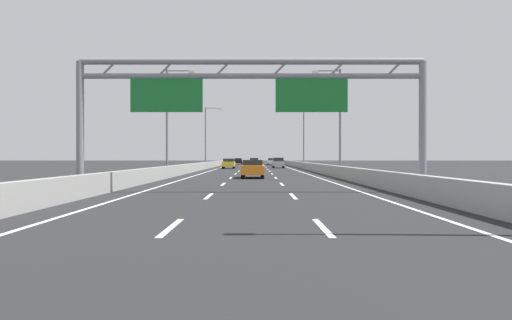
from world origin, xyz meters
TOP-DOWN VIEW (x-y plane):
  - ground_plane at (0.00, 100.00)m, footprint 260.00×260.00m
  - lane_dash_left_1 at (-1.80, 12.50)m, footprint 0.16×3.00m
  - lane_dash_left_2 at (-1.80, 21.50)m, footprint 0.16×3.00m
  - lane_dash_left_3 at (-1.80, 30.50)m, footprint 0.16×3.00m
  - lane_dash_left_4 at (-1.80, 39.50)m, footprint 0.16×3.00m
  - lane_dash_left_5 at (-1.80, 48.50)m, footprint 0.16×3.00m
  - lane_dash_left_6 at (-1.80, 57.50)m, footprint 0.16×3.00m
  - lane_dash_left_7 at (-1.80, 66.50)m, footprint 0.16×3.00m
  - lane_dash_left_8 at (-1.80, 75.50)m, footprint 0.16×3.00m
  - lane_dash_left_9 at (-1.80, 84.50)m, footprint 0.16×3.00m
  - lane_dash_left_10 at (-1.80, 93.50)m, footprint 0.16×3.00m
  - lane_dash_left_11 at (-1.80, 102.50)m, footprint 0.16×3.00m
  - lane_dash_left_12 at (-1.80, 111.50)m, footprint 0.16×3.00m
  - lane_dash_left_13 at (-1.80, 120.50)m, footprint 0.16×3.00m
  - lane_dash_left_14 at (-1.80, 129.50)m, footprint 0.16×3.00m
  - lane_dash_left_15 at (-1.80, 138.50)m, footprint 0.16×3.00m
  - lane_dash_left_16 at (-1.80, 147.50)m, footprint 0.16×3.00m
  - lane_dash_left_17 at (-1.80, 156.50)m, footprint 0.16×3.00m
  - lane_dash_right_1 at (1.80, 12.50)m, footprint 0.16×3.00m
  - lane_dash_right_2 at (1.80, 21.50)m, footprint 0.16×3.00m
  - lane_dash_right_3 at (1.80, 30.50)m, footprint 0.16×3.00m
  - lane_dash_right_4 at (1.80, 39.50)m, footprint 0.16×3.00m
  - lane_dash_right_5 at (1.80, 48.50)m, footprint 0.16×3.00m
  - lane_dash_right_6 at (1.80, 57.50)m, footprint 0.16×3.00m
  - lane_dash_right_7 at (1.80, 66.50)m, footprint 0.16×3.00m
  - lane_dash_right_8 at (1.80, 75.50)m, footprint 0.16×3.00m
  - lane_dash_right_9 at (1.80, 84.50)m, footprint 0.16×3.00m
  - lane_dash_right_10 at (1.80, 93.50)m, footprint 0.16×3.00m
  - lane_dash_right_11 at (1.80, 102.50)m, footprint 0.16×3.00m
  - lane_dash_right_12 at (1.80, 111.50)m, footprint 0.16×3.00m
  - lane_dash_right_13 at (1.80, 120.50)m, footprint 0.16×3.00m
  - lane_dash_right_14 at (1.80, 129.50)m, footprint 0.16×3.00m
  - lane_dash_right_15 at (1.80, 138.50)m, footprint 0.16×3.00m
  - lane_dash_right_16 at (1.80, 147.50)m, footprint 0.16×3.00m
  - lane_dash_right_17 at (1.80, 156.50)m, footprint 0.16×3.00m
  - edge_line_left at (-5.25, 88.00)m, footprint 0.16×176.00m
  - edge_line_right at (5.25, 88.00)m, footprint 0.16×176.00m
  - barrier_left at (-6.90, 110.00)m, footprint 0.45×220.00m
  - barrier_right at (6.90, 110.00)m, footprint 0.45×220.00m
  - sign_gantry at (-0.13, 23.79)m, footprint 16.55×0.36m
  - streetlamp_left_mid at (-7.47, 43.73)m, footprint 2.58×0.28m
  - streetlamp_right_mid at (7.47, 43.73)m, footprint 2.58×0.28m
  - streetlamp_left_far at (-7.47, 76.19)m, footprint 2.58×0.28m
  - streetlamp_right_far at (7.47, 76.19)m, footprint 2.58×0.28m
  - orange_car at (-0.05, 39.50)m, footprint 1.75×4.62m
  - yellow_car at (-3.74, 70.60)m, footprint 1.75×4.17m
  - blue_car at (-0.16, 93.69)m, footprint 1.84×4.48m
  - black_car at (-3.82, 109.13)m, footprint 1.85×4.55m
  - white_car at (3.50, 99.02)m, footprint 1.90×4.10m
  - green_car at (3.59, 105.28)m, footprint 1.81×4.41m
  - silver_car at (3.63, 74.47)m, footprint 1.74×4.17m

SIDE VIEW (x-z plane):
  - ground_plane at x=0.00m, z-range 0.00..0.00m
  - lane_dash_left_1 at x=-1.80m, z-range 0.00..0.01m
  - lane_dash_left_2 at x=-1.80m, z-range 0.00..0.01m
  - lane_dash_left_3 at x=-1.80m, z-range 0.00..0.01m
  - lane_dash_left_4 at x=-1.80m, z-range 0.00..0.01m
  - lane_dash_left_5 at x=-1.80m, z-range 0.00..0.01m
  - lane_dash_left_6 at x=-1.80m, z-range 0.00..0.01m
  - lane_dash_left_7 at x=-1.80m, z-range 0.00..0.01m
  - lane_dash_left_8 at x=-1.80m, z-range 0.00..0.01m
  - lane_dash_left_9 at x=-1.80m, z-range 0.00..0.01m
  - lane_dash_left_10 at x=-1.80m, z-range 0.00..0.01m
  - lane_dash_left_11 at x=-1.80m, z-range 0.00..0.01m
  - lane_dash_left_12 at x=-1.80m, z-range 0.00..0.01m
  - lane_dash_left_13 at x=-1.80m, z-range 0.00..0.01m
  - lane_dash_left_14 at x=-1.80m, z-range 0.00..0.01m
  - lane_dash_left_15 at x=-1.80m, z-range 0.00..0.01m
  - lane_dash_left_16 at x=-1.80m, z-range 0.00..0.01m
  - lane_dash_left_17 at x=-1.80m, z-range 0.00..0.01m
  - lane_dash_right_1 at x=1.80m, z-range 0.00..0.01m
  - lane_dash_right_2 at x=1.80m, z-range 0.00..0.01m
  - lane_dash_right_3 at x=1.80m, z-range 0.00..0.01m
  - lane_dash_right_4 at x=1.80m, z-range 0.00..0.01m
  - lane_dash_right_5 at x=1.80m, z-range 0.00..0.01m
  - lane_dash_right_6 at x=1.80m, z-range 0.00..0.01m
  - lane_dash_right_7 at x=1.80m, z-range 0.00..0.01m
  - lane_dash_right_8 at x=1.80m, z-range 0.00..0.01m
  - lane_dash_right_9 at x=1.80m, z-range 0.00..0.01m
  - lane_dash_right_10 at x=1.80m, z-range 0.00..0.01m
  - lane_dash_right_11 at x=1.80m, z-range 0.00..0.01m
  - lane_dash_right_12 at x=1.80m, z-range 0.00..0.01m
  - lane_dash_right_13 at x=1.80m, z-range 0.00..0.01m
  - lane_dash_right_14 at x=1.80m, z-range 0.00..0.01m
  - lane_dash_right_15 at x=1.80m, z-range 0.00..0.01m
  - lane_dash_right_16 at x=1.80m, z-range 0.00..0.01m
  - lane_dash_right_17 at x=1.80m, z-range 0.00..0.01m
  - edge_line_left at x=-5.25m, z-range 0.00..0.01m
  - edge_line_right at x=5.25m, z-range 0.00..0.01m
  - barrier_left at x=-6.90m, z-range 0.00..0.95m
  - barrier_right at x=6.90m, z-range 0.00..0.95m
  - black_car at x=-3.82m, z-range 0.02..1.43m
  - green_car at x=3.59m, z-range 0.03..1.43m
  - white_car at x=3.50m, z-range 0.03..1.47m
  - yellow_car at x=-3.74m, z-range 0.02..1.47m
  - orange_car at x=-0.05m, z-range 0.03..1.47m
  - blue_car at x=-0.16m, z-range 0.02..1.50m
  - silver_car at x=3.63m, z-range 0.02..1.59m
  - sign_gantry at x=-0.13m, z-range 1.64..8.00m
  - streetlamp_left_mid at x=-7.47m, z-range 0.65..10.15m
  - streetlamp_right_mid at x=7.47m, z-range 0.65..10.15m
  - streetlamp_left_far at x=-7.47m, z-range 0.65..10.15m
  - streetlamp_right_far at x=7.47m, z-range 0.65..10.15m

